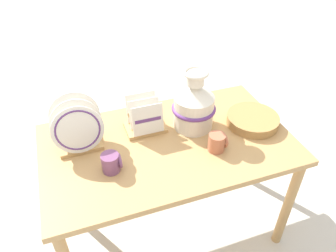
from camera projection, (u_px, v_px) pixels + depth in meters
ground_plane at (168, 224)px, 2.22m from camera, size 14.00×14.00×0.00m
display_table at (168, 154)px, 1.82m from camera, size 1.35×0.79×0.74m
ceramic_vase at (194, 104)px, 1.80m from camera, size 0.25×0.25×0.35m
dish_rack_round_plates at (78, 130)px, 1.67m from camera, size 0.26×0.18×0.28m
dish_rack_square_plates at (145, 121)px, 1.83m from camera, size 0.22×0.16×0.20m
wicker_charger_stack at (253, 120)px, 1.88m from camera, size 0.30×0.30×0.05m
mug_plum_glaze at (112, 163)px, 1.58m from camera, size 0.10×0.09×0.10m
mug_terracotta_glaze at (217, 142)px, 1.69m from camera, size 0.10×0.09×0.10m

